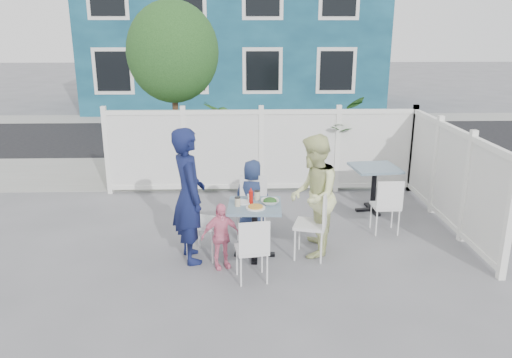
{
  "coord_description": "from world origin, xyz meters",
  "views": [
    {
      "loc": [
        -0.29,
        -6.79,
        3.06
      ],
      "look_at": [
        -0.07,
        -0.03,
        1.0
      ],
      "focal_mm": 35.0,
      "sensor_mm": 36.0,
      "label": 1
    }
  ],
  "objects_px": {
    "chair_left": "(199,215)",
    "man": "(189,196)",
    "spare_table": "(374,177)",
    "toddler": "(221,236)",
    "woman": "(313,196)",
    "chair_right": "(317,219)",
    "main_table": "(255,216)",
    "boy": "(252,196)",
    "chair_near": "(253,246)",
    "chair_back": "(252,202)",
    "utility_cabinet": "(155,144)"
  },
  "relations": [
    {
      "from": "main_table",
      "to": "chair_back",
      "type": "relative_size",
      "value": 0.83
    },
    {
      "from": "main_table",
      "to": "boy",
      "type": "height_order",
      "value": "boy"
    },
    {
      "from": "woman",
      "to": "man",
      "type": "bearing_deg",
      "value": -73.95
    },
    {
      "from": "chair_left",
      "to": "chair_back",
      "type": "height_order",
      "value": "chair_left"
    },
    {
      "from": "chair_near",
      "to": "boy",
      "type": "bearing_deg",
      "value": 79.3
    },
    {
      "from": "woman",
      "to": "toddler",
      "type": "relative_size",
      "value": 1.89
    },
    {
      "from": "chair_right",
      "to": "boy",
      "type": "bearing_deg",
      "value": 57.41
    },
    {
      "from": "utility_cabinet",
      "to": "main_table",
      "type": "bearing_deg",
      "value": -74.18
    },
    {
      "from": "main_table",
      "to": "toddler",
      "type": "relative_size",
      "value": 0.85
    },
    {
      "from": "main_table",
      "to": "man",
      "type": "height_order",
      "value": "man"
    },
    {
      "from": "chair_left",
      "to": "chair_right",
      "type": "distance_m",
      "value": 1.62
    },
    {
      "from": "utility_cabinet",
      "to": "spare_table",
      "type": "height_order",
      "value": "utility_cabinet"
    },
    {
      "from": "utility_cabinet",
      "to": "toddler",
      "type": "height_order",
      "value": "utility_cabinet"
    },
    {
      "from": "chair_near",
      "to": "man",
      "type": "distance_m",
      "value": 1.16
    },
    {
      "from": "chair_near",
      "to": "spare_table",
      "type": "bearing_deg",
      "value": 39.8
    },
    {
      "from": "chair_left",
      "to": "man",
      "type": "bearing_deg",
      "value": -20.89
    },
    {
      "from": "boy",
      "to": "chair_left",
      "type": "bearing_deg",
      "value": 60.55
    },
    {
      "from": "utility_cabinet",
      "to": "chair_back",
      "type": "distance_m",
      "value": 4.23
    },
    {
      "from": "main_table",
      "to": "chair_right",
      "type": "bearing_deg",
      "value": -4.23
    },
    {
      "from": "spare_table",
      "to": "toddler",
      "type": "relative_size",
      "value": 0.93
    },
    {
      "from": "spare_table",
      "to": "man",
      "type": "bearing_deg",
      "value": -148.88
    },
    {
      "from": "chair_left",
      "to": "woman",
      "type": "distance_m",
      "value": 1.6
    },
    {
      "from": "chair_left",
      "to": "toddler",
      "type": "xyz_separation_m",
      "value": [
        0.31,
        -0.4,
        -0.14
      ]
    },
    {
      "from": "spare_table",
      "to": "chair_right",
      "type": "bearing_deg",
      "value": -124.94
    },
    {
      "from": "chair_back",
      "to": "boy",
      "type": "xyz_separation_m",
      "value": [
        0.01,
        0.18,
        0.04
      ]
    },
    {
      "from": "woman",
      "to": "boy",
      "type": "height_order",
      "value": "woman"
    },
    {
      "from": "spare_table",
      "to": "chair_back",
      "type": "relative_size",
      "value": 0.9
    },
    {
      "from": "spare_table",
      "to": "toddler",
      "type": "xyz_separation_m",
      "value": [
        -2.56,
        -2.06,
        -0.17
      ]
    },
    {
      "from": "chair_near",
      "to": "woman",
      "type": "xyz_separation_m",
      "value": [
        0.85,
        0.83,
        0.36
      ]
    },
    {
      "from": "chair_right",
      "to": "chair_back",
      "type": "height_order",
      "value": "chair_right"
    },
    {
      "from": "utility_cabinet",
      "to": "spare_table",
      "type": "xyz_separation_m",
      "value": [
        4.16,
        -2.7,
        0.01
      ]
    },
    {
      "from": "spare_table",
      "to": "chair_left",
      "type": "distance_m",
      "value": 3.32
    },
    {
      "from": "boy",
      "to": "utility_cabinet",
      "type": "bearing_deg",
      "value": -47.2
    },
    {
      "from": "main_table",
      "to": "chair_near",
      "type": "bearing_deg",
      "value": -93.4
    },
    {
      "from": "chair_right",
      "to": "chair_back",
      "type": "bearing_deg",
      "value": 63.43
    },
    {
      "from": "chair_right",
      "to": "chair_near",
      "type": "height_order",
      "value": "chair_right"
    },
    {
      "from": "utility_cabinet",
      "to": "boy",
      "type": "xyz_separation_m",
      "value": [
        2.05,
        -3.52,
        -0.03
      ]
    },
    {
      "from": "chair_back",
      "to": "chair_right",
      "type": "bearing_deg",
      "value": 148.12
    },
    {
      "from": "spare_table",
      "to": "toddler",
      "type": "bearing_deg",
      "value": -141.11
    },
    {
      "from": "spare_table",
      "to": "chair_back",
      "type": "distance_m",
      "value": 2.34
    },
    {
      "from": "spare_table",
      "to": "chair_near",
      "type": "bearing_deg",
      "value": -130.78
    },
    {
      "from": "chair_left",
      "to": "chair_near",
      "type": "xyz_separation_m",
      "value": [
        0.72,
        -0.82,
        -0.1
      ]
    },
    {
      "from": "chair_back",
      "to": "toddler",
      "type": "xyz_separation_m",
      "value": [
        -0.44,
        -1.06,
        -0.09
      ]
    },
    {
      "from": "main_table",
      "to": "chair_left",
      "type": "height_order",
      "value": "chair_left"
    },
    {
      "from": "main_table",
      "to": "woman",
      "type": "xyz_separation_m",
      "value": [
        0.81,
        0.08,
        0.26
      ]
    },
    {
      "from": "woman",
      "to": "toddler",
      "type": "bearing_deg",
      "value": -60.94
    },
    {
      "from": "spare_table",
      "to": "chair_left",
      "type": "height_order",
      "value": "chair_left"
    },
    {
      "from": "man",
      "to": "woman",
      "type": "relative_size",
      "value": 1.08
    },
    {
      "from": "chair_near",
      "to": "main_table",
      "type": "bearing_deg",
      "value": 77.17
    },
    {
      "from": "spare_table",
      "to": "woman",
      "type": "bearing_deg",
      "value": -127.98
    }
  ]
}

